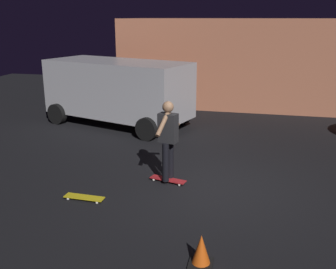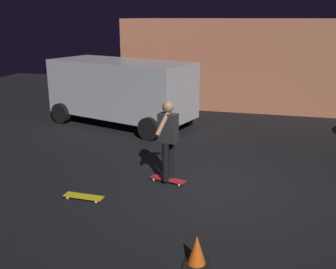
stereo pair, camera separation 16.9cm
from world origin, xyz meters
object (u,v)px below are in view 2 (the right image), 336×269
at_px(skater, 168,135).
at_px(traffic_cone, 197,251).
at_px(skateboard_spare, 84,197).
at_px(skateboard_ridden, 168,180).
at_px(parked_van, 121,88).

bearing_deg(skater, traffic_cone, -67.81).
bearing_deg(skater, skateboard_spare, -138.72).
bearing_deg(skateboard_spare, skateboard_ridden, 41.28).
distance_m(skateboard_spare, traffic_cone, 2.90).
height_order(parked_van, skater, parked_van).
distance_m(parked_van, skater, 4.97).
bearing_deg(skater, parked_van, 121.79).
bearing_deg(skateboard_spare, traffic_cone, -31.53).
bearing_deg(traffic_cone, parked_van, 118.24).
relative_size(skateboard_ridden, traffic_cone, 1.75).
relative_size(skater, traffic_cone, 3.63).
relative_size(parked_van, traffic_cone, 10.78).
xyz_separation_m(parked_van, skater, (2.62, -4.22, -0.12)).
relative_size(parked_van, skateboard_spare, 6.30).
distance_m(skateboard_ridden, skateboard_spare, 1.81).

